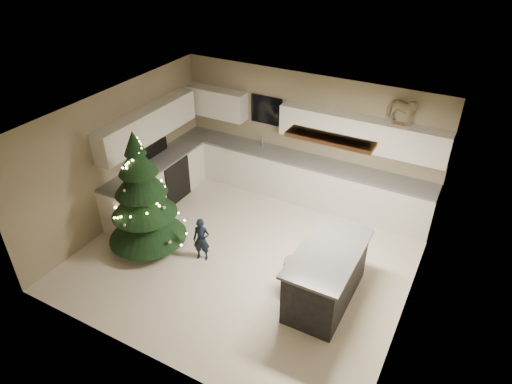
# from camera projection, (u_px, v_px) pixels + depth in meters

# --- Properties ---
(ground_plane) EXTENTS (5.50, 5.50, 0.00)m
(ground_plane) POSITION_uv_depth(u_px,v_px,m) (247.00, 256.00, 8.12)
(ground_plane) COLOR beige
(room_shell) EXTENTS (5.52, 5.02, 2.61)m
(room_shell) POSITION_uv_depth(u_px,v_px,m) (247.00, 171.00, 7.17)
(room_shell) COLOR gray
(room_shell) RESTS_ON ground_plane
(cabinetry) EXTENTS (5.50, 3.20, 2.00)m
(cabinetry) POSITION_uv_depth(u_px,v_px,m) (247.00, 167.00, 9.30)
(cabinetry) COLOR silver
(cabinetry) RESTS_ON ground_plane
(island) EXTENTS (0.90, 1.70, 0.95)m
(island) POSITION_uv_depth(u_px,v_px,m) (326.00, 275.00, 7.00)
(island) COLOR black
(island) RESTS_ON ground_plane
(bar_stool) EXTENTS (0.31, 0.31, 0.59)m
(bar_stool) POSITION_uv_depth(u_px,v_px,m) (293.00, 268.00, 7.20)
(bar_stool) COLOR #946038
(bar_stool) RESTS_ON ground_plane
(christmas_tree) EXTENTS (1.43, 1.38, 2.29)m
(christmas_tree) POSITION_uv_depth(u_px,v_px,m) (143.00, 202.00, 7.87)
(christmas_tree) COLOR #3F2816
(christmas_tree) RESTS_ON ground_plane
(toddler) EXTENTS (0.34, 0.28, 0.81)m
(toddler) POSITION_uv_depth(u_px,v_px,m) (201.00, 240.00, 7.85)
(toddler) COLOR black
(toddler) RESTS_ON ground_plane
(rocking_horse) EXTENTS (0.64, 0.40, 0.52)m
(rocking_horse) POSITION_uv_depth(u_px,v_px,m) (401.00, 110.00, 7.91)
(rocking_horse) COLOR #946038
(rocking_horse) RESTS_ON cabinetry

